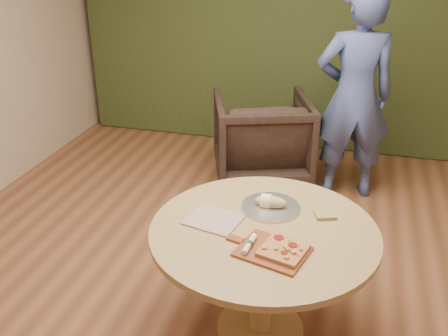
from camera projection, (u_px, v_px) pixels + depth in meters
name	position (u px, v px, depth m)	size (l,w,h in m)	color
room_shell	(224.00, 106.00, 2.73)	(5.04, 6.04, 2.84)	brown
curtain	(296.00, 20.00, 5.25)	(4.80, 0.14, 2.78)	#2C391A
pedestal_table	(263.00, 249.00, 2.88)	(1.30, 1.30, 0.75)	tan
pizza_paddle	(271.00, 251.00, 2.61)	(0.47, 0.36, 0.01)	brown
flatbread_pizza	(283.00, 250.00, 2.58)	(0.27, 0.27, 0.04)	#BA8048
cutlery_roll	(249.00, 244.00, 2.62)	(0.05, 0.20, 0.03)	white
newspaper	(214.00, 220.00, 2.89)	(0.30, 0.25, 0.01)	silver
serving_tray	(271.00, 207.00, 3.01)	(0.36, 0.36, 0.02)	silver
bread_roll	(269.00, 202.00, 3.00)	(0.19, 0.09, 0.09)	tan
green_packet	(325.00, 215.00, 2.93)	(0.12, 0.10, 0.02)	olive
armchair	(262.00, 133.00, 4.88)	(0.90, 0.84, 0.92)	black
person_standing	(354.00, 97.00, 4.36)	(0.69, 0.46, 1.90)	#415595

